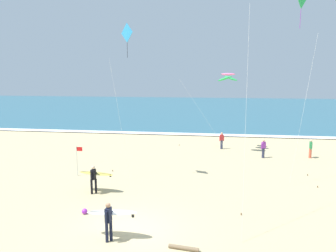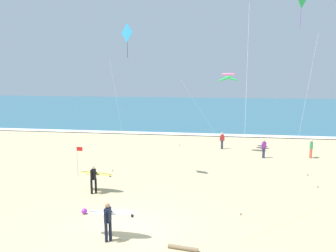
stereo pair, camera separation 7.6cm
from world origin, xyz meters
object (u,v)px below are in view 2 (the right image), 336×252
at_px(kite_diamond_cobalt_far, 126,39).
at_px(bystander_red_top, 222,141).
at_px(bystander_green_top, 311,149).
at_px(lifeguard_flag, 78,158).
at_px(beach_ball, 84,211).
at_px(surfer_lead, 109,216).
at_px(driftwood_log, 183,248).
at_px(surfer_trailing, 95,176).
at_px(kite_diamond_emerald_distant, 302,5).
at_px(bystander_purple_top, 264,149).
at_px(kite_arc_rose_low, 228,77).

bearing_deg(kite_diamond_cobalt_far, bystander_red_top, 55.70).
height_order(bystander_green_top, lifeguard_flag, lifeguard_flag).
bearing_deg(lifeguard_flag, bystander_red_top, 43.04).
xyz_separation_m(bystander_red_top, beach_ball, (-7.22, -15.13, -0.67)).
relative_size(surfer_lead, bystander_green_top, 1.44).
height_order(surfer_lead, kite_diamond_cobalt_far, kite_diamond_cobalt_far).
relative_size(bystander_red_top, driftwood_log, 1.29).
bearing_deg(beach_ball, surfer_trailing, 100.58).
xyz_separation_m(kite_diamond_emerald_distant, driftwood_log, (-6.07, -8.52, -10.86)).
xyz_separation_m(surfer_trailing, beach_ball, (0.53, -2.85, -0.91)).
bearing_deg(lifeguard_flag, driftwood_log, -45.63).
bearing_deg(kite_diamond_emerald_distant, surfer_trailing, -165.28).
distance_m(bystander_red_top, bystander_green_top, 7.64).
distance_m(bystander_purple_top, lifeguard_flag, 15.01).
height_order(bystander_green_top, driftwood_log, bystander_green_top).
height_order(surfer_trailing, kite_diamond_emerald_distant, kite_diamond_emerald_distant).
xyz_separation_m(kite_arc_rose_low, lifeguard_flag, (-10.45, -8.85, -5.45)).
bearing_deg(beach_ball, lifeguard_flag, 116.58).
bearing_deg(beach_ball, kite_arc_rose_low, 62.48).
xyz_separation_m(kite_arc_rose_low, beach_ball, (-7.59, -14.57, -6.58)).
bearing_deg(bystander_purple_top, beach_ball, -130.66).
height_order(surfer_trailing, kite_diamond_cobalt_far, kite_diamond_cobalt_far).
relative_size(surfer_trailing, lifeguard_flag, 1.06).
bearing_deg(kite_diamond_emerald_distant, bystander_purple_top, 96.27).
relative_size(kite_diamond_emerald_distant, beach_ball, 42.88).
relative_size(kite_diamond_cobalt_far, kite_arc_rose_low, 1.43).
bearing_deg(bystander_red_top, kite_diamond_cobalt_far, -124.30).
height_order(kite_arc_rose_low, kite_diamond_emerald_distant, kite_diamond_emerald_distant).
relative_size(surfer_lead, bystander_purple_top, 1.44).
distance_m(bystander_purple_top, bystander_green_top, 3.95).
bearing_deg(kite_arc_rose_low, surfer_lead, -108.24).
bearing_deg(lifeguard_flag, kite_arc_rose_low, 40.28).
bearing_deg(driftwood_log, surfer_lead, 172.93).
relative_size(surfer_trailing, bystander_green_top, 1.39).
distance_m(surfer_trailing, kite_diamond_emerald_distant, 15.74).
bearing_deg(bystander_purple_top, surfer_trailing, -139.54).
distance_m(surfer_trailing, driftwood_log, 7.96).
bearing_deg(lifeguard_flag, surfer_trailing, -50.91).
height_order(kite_diamond_cobalt_far, lifeguard_flag, kite_diamond_cobalt_far).
distance_m(surfer_lead, kite_diamond_cobalt_far, 11.36).
distance_m(kite_diamond_emerald_distant, bystander_purple_top, 12.00).
height_order(kite_diamond_cobalt_far, kite_arc_rose_low, kite_diamond_cobalt_far).
height_order(kite_diamond_emerald_distant, bystander_green_top, kite_diamond_emerald_distant).
height_order(bystander_red_top, bystander_green_top, same).
bearing_deg(driftwood_log, bystander_red_top, 83.58).
bearing_deg(beach_ball, bystander_purple_top, 49.34).
bearing_deg(kite_diamond_emerald_distant, bystander_red_top, 114.01).
distance_m(surfer_lead, beach_ball, 3.13).
distance_m(surfer_lead, surfer_trailing, 5.65).
bearing_deg(bystander_purple_top, kite_diamond_emerald_distant, -83.73).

